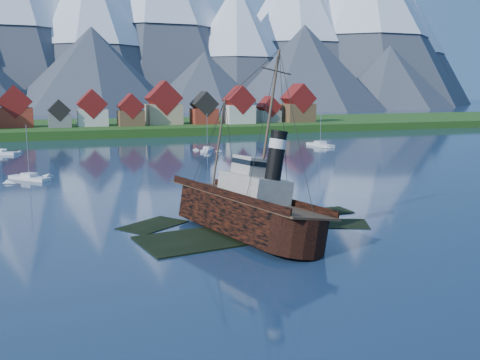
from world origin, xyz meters
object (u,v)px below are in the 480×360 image
object	(u,v)px
sailboat_c	(0,153)
sailboat_d	(207,150)
tugboat_wreck	(236,207)
sailboat_a	(29,179)
sailboat_e	(320,145)

from	to	relation	value
sailboat_c	sailboat_d	distance (m)	54.01
tugboat_wreck	sailboat_a	bearing A→B (deg)	103.10
sailboat_a	sailboat_d	size ratio (longest dim) A/B	0.99
sailboat_a	tugboat_wreck	bearing A→B (deg)	-106.36
sailboat_a	sailboat_e	xyz separation A→B (m)	(80.36, 34.25, 0.05)
sailboat_a	sailboat_e	distance (m)	87.35
tugboat_wreck	sailboat_c	world-z (taller)	tugboat_wreck
sailboat_d	sailboat_e	distance (m)	35.21
sailboat_c	sailboat_d	size ratio (longest dim) A/B	1.09
sailboat_a	sailboat_d	distance (m)	56.55
tugboat_wreck	sailboat_e	distance (m)	99.84
sailboat_d	tugboat_wreck	bearing A→B (deg)	-74.65
sailboat_d	sailboat_e	world-z (taller)	sailboat_e
tugboat_wreck	sailboat_c	xyz separation A→B (m)	(-31.06, 93.29, -2.55)
sailboat_a	sailboat_c	size ratio (longest dim) A/B	0.90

